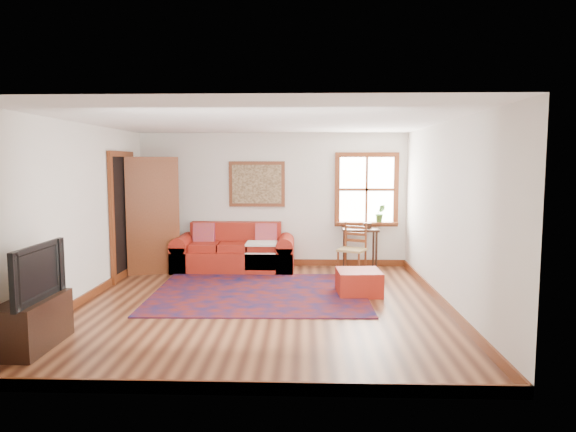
{
  "coord_description": "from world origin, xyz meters",
  "views": [
    {
      "loc": [
        0.61,
        -6.87,
        1.96
      ],
      "look_at": [
        0.36,
        0.6,
        1.17
      ],
      "focal_mm": 32.0,
      "sensor_mm": 36.0,
      "label": 1
    }
  ],
  "objects_px": {
    "side_table": "(360,235)",
    "ladder_back_chair": "(353,247)",
    "red_leather_sofa": "(235,254)",
    "media_cabinet": "(33,323)",
    "red_ottoman": "(359,282)"
  },
  "relations": [
    {
      "from": "side_table",
      "to": "ladder_back_chair",
      "type": "relative_size",
      "value": 0.83
    },
    {
      "from": "red_leather_sofa",
      "to": "ladder_back_chair",
      "type": "distance_m",
      "value": 2.17
    },
    {
      "from": "media_cabinet",
      "to": "ladder_back_chair",
      "type": "bearing_deg",
      "value": 44.09
    },
    {
      "from": "side_table",
      "to": "red_leather_sofa",
      "type": "bearing_deg",
      "value": -179.29
    },
    {
      "from": "red_ottoman",
      "to": "ladder_back_chair",
      "type": "bearing_deg",
      "value": 85.12
    },
    {
      "from": "red_leather_sofa",
      "to": "red_ottoman",
      "type": "height_order",
      "value": "red_leather_sofa"
    },
    {
      "from": "red_ottoman",
      "to": "side_table",
      "type": "height_order",
      "value": "side_table"
    },
    {
      "from": "red_ottoman",
      "to": "media_cabinet",
      "type": "height_order",
      "value": "media_cabinet"
    },
    {
      "from": "ladder_back_chair",
      "to": "media_cabinet",
      "type": "bearing_deg",
      "value": -135.91
    },
    {
      "from": "red_leather_sofa",
      "to": "media_cabinet",
      "type": "bearing_deg",
      "value": -111.57
    },
    {
      "from": "red_ottoman",
      "to": "media_cabinet",
      "type": "xyz_separation_m",
      "value": [
        -3.68,
        -2.34,
        0.08
      ]
    },
    {
      "from": "ladder_back_chair",
      "to": "media_cabinet",
      "type": "relative_size",
      "value": 0.96
    },
    {
      "from": "media_cabinet",
      "to": "red_ottoman",
      "type": "bearing_deg",
      "value": 32.41
    },
    {
      "from": "red_ottoman",
      "to": "media_cabinet",
      "type": "distance_m",
      "value": 4.36
    },
    {
      "from": "red_ottoman",
      "to": "ladder_back_chair",
      "type": "xyz_separation_m",
      "value": [
        0.03,
        1.26,
        0.32
      ]
    }
  ]
}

